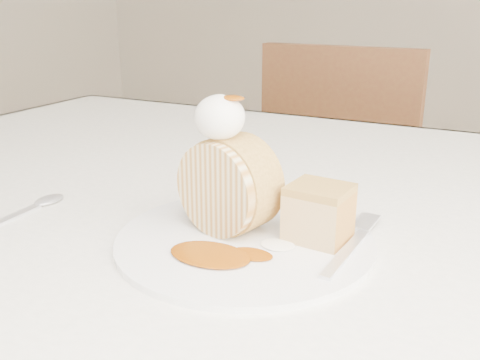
% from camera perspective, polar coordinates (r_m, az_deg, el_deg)
% --- Properties ---
extents(table, '(1.40, 0.90, 0.75)m').
position_cam_1_polar(table, '(0.69, 4.34, -8.39)').
color(table, beige).
rests_on(table, ground).
extents(chair_far, '(0.43, 0.43, 0.87)m').
position_cam_1_polar(chair_far, '(1.52, 11.21, -0.02)').
color(chair_far, brown).
rests_on(chair_far, ground).
extents(plate, '(0.27, 0.27, 0.01)m').
position_cam_1_polar(plate, '(0.52, 0.49, -6.41)').
color(plate, white).
rests_on(plate, table).
extents(roulade_slice, '(0.10, 0.07, 0.09)m').
position_cam_1_polar(roulade_slice, '(0.52, -1.21, -0.58)').
color(roulade_slice, beige).
rests_on(roulade_slice, plate).
extents(cake_chunk, '(0.06, 0.06, 0.05)m').
position_cam_1_polar(cake_chunk, '(0.51, 8.38, -3.82)').
color(cake_chunk, '#BA9046').
rests_on(cake_chunk, plate).
extents(whipped_cream, '(0.05, 0.05, 0.04)m').
position_cam_1_polar(whipped_cream, '(0.50, -2.18, 6.70)').
color(whipped_cream, white).
rests_on(whipped_cream, roulade_slice).
extents(caramel_drizzle, '(0.02, 0.02, 0.01)m').
position_cam_1_polar(caramel_drizzle, '(0.50, -0.85, 9.34)').
color(caramel_drizzle, '#823B05').
rests_on(caramel_drizzle, whipped_cream).
extents(caramel_pool, '(0.08, 0.06, 0.00)m').
position_cam_1_polar(caramel_pool, '(0.48, -3.22, -7.92)').
color(caramel_pool, '#823B05').
rests_on(caramel_pool, plate).
extents(fork, '(0.03, 0.15, 0.00)m').
position_cam_1_polar(fork, '(0.50, 11.23, -7.64)').
color(fork, silver).
rests_on(fork, plate).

